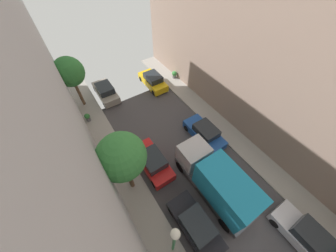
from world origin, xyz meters
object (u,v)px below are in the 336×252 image
(parked_car_left_3, at_px, (153,162))
(parked_car_left_4, at_px, (106,92))
(parked_car_right_3, at_px, (153,81))
(parked_car_left_2, at_px, (196,225))
(parked_car_right_1, at_px, (307,237))
(street_tree_0, at_px, (122,157))
(lamp_post, at_px, (174,240))
(parked_car_right_2, at_px, (205,133))
(delivery_truck, at_px, (217,182))
(potted_plant_0, at_px, (174,74))
(street_tree_2, at_px, (69,72))
(potted_plant_2, at_px, (87,117))

(parked_car_left_3, distance_m, parked_car_left_4, 10.40)
(parked_car_left_4, relative_size, parked_car_right_3, 1.00)
(parked_car_left_2, height_order, parked_car_right_1, same)
(street_tree_0, bearing_deg, parked_car_left_2, -65.83)
(lamp_post, bearing_deg, parked_car_left_4, 83.27)
(parked_car_right_2, bearing_deg, parked_car_right_1, -90.00)
(delivery_truck, xyz_separation_m, potted_plant_0, (5.61, 13.27, -1.13))
(street_tree_2, distance_m, potted_plant_2, 4.39)
(lamp_post, bearing_deg, parked_car_right_2, 37.47)
(delivery_truck, relative_size, potted_plant_2, 7.84)
(parked_car_left_4, xyz_separation_m, parked_car_right_1, (5.40, -20.26, 0.00))
(parked_car_right_1, bearing_deg, potted_plant_0, 81.23)
(parked_car_left_2, xyz_separation_m, parked_car_right_1, (5.40, -4.35, 0.00))
(street_tree_2, bearing_deg, parked_car_right_1, -68.62)
(parked_car_left_2, relative_size, street_tree_0, 0.71)
(parked_car_right_1, bearing_deg, parked_car_left_4, 104.92)
(street_tree_2, bearing_deg, parked_car_left_2, -80.92)
(parked_car_left_3, bearing_deg, delivery_truck, -57.91)
(potted_plant_2, bearing_deg, delivery_truck, -65.27)
(potted_plant_0, bearing_deg, potted_plant_2, -174.27)
(parked_car_right_1, distance_m, street_tree_0, 12.54)
(parked_car_right_2, relative_size, potted_plant_0, 4.54)
(parked_car_right_1, distance_m, potted_plant_2, 19.56)
(parked_car_right_3, xyz_separation_m, delivery_truck, (-2.70, -13.52, 1.07))
(delivery_truck, distance_m, lamp_post, 5.18)
(parked_car_right_3, distance_m, lamp_post, 16.87)
(parked_car_left_3, xyz_separation_m, street_tree_0, (-2.20, -0.62, 3.78))
(parked_car_left_3, xyz_separation_m, potted_plant_0, (8.31, 8.97, -0.06))
(parked_car_left_3, distance_m, potted_plant_2, 8.36)
(parked_car_left_2, xyz_separation_m, street_tree_2, (-2.55, 15.96, 3.42))
(parked_car_left_3, distance_m, parked_car_right_3, 10.68)
(parked_car_right_3, bearing_deg, street_tree_2, 171.23)
(parked_car_left_4, height_order, street_tree_0, street_tree_0)
(parked_car_left_4, xyz_separation_m, delivery_truck, (2.70, -14.70, 1.07))
(parked_car_left_2, relative_size, parked_car_left_4, 1.00)
(delivery_truck, distance_m, street_tree_0, 6.70)
(potted_plant_2, bearing_deg, potted_plant_0, 5.73)
(delivery_truck, xyz_separation_m, street_tree_0, (-4.90, 3.68, 2.71))
(lamp_post, bearing_deg, delivery_truck, 16.75)
(parked_car_right_3, xyz_separation_m, street_tree_0, (-7.60, -9.84, 3.78))
(parked_car_left_2, bearing_deg, potted_plant_2, 102.23)
(lamp_post, bearing_deg, potted_plant_0, 55.15)
(parked_car_left_2, height_order, parked_car_left_3, same)
(parked_car_left_3, height_order, street_tree_0, street_tree_0)
(parked_car_left_3, height_order, parked_car_left_4, same)
(potted_plant_2, bearing_deg, parked_car_left_3, -69.74)
(parked_car_right_1, bearing_deg, parked_car_left_3, 118.70)
(potted_plant_2, bearing_deg, parked_car_left_4, 41.42)
(street_tree_0, distance_m, potted_plant_0, 14.73)
(parked_car_left_2, relative_size, lamp_post, 0.77)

